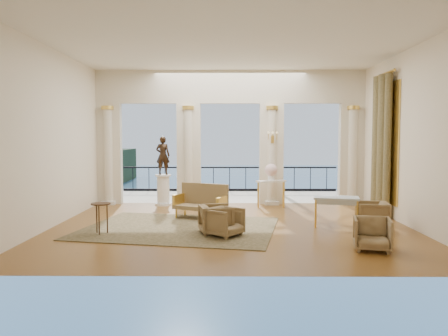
{
  "coord_description": "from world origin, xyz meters",
  "views": [
    {
      "loc": [
        -0.08,
        -10.95,
        2.26
      ],
      "look_at": [
        -0.18,
        0.6,
        1.45
      ],
      "focal_mm": 35.0,
      "sensor_mm": 36.0,
      "label": 1
    }
  ],
  "objects_px": {
    "armchair_b": "(372,232)",
    "armchair_c": "(372,214)",
    "settee": "(202,201)",
    "console_table": "(271,185)",
    "game_table": "(336,200)",
    "side_table": "(101,208)",
    "armchair_a": "(224,221)",
    "pedestal": "(163,190)",
    "statue": "(163,155)",
    "armchair_d": "(216,218)"
  },
  "relations": [
    {
      "from": "statue",
      "to": "pedestal",
      "type": "bearing_deg",
      "value": -39.4
    },
    {
      "from": "statue",
      "to": "settee",
      "type": "bearing_deg",
      "value": 126.74
    },
    {
      "from": "armchair_d",
      "to": "console_table",
      "type": "relative_size",
      "value": 0.76
    },
    {
      "from": "armchair_a",
      "to": "console_table",
      "type": "height_order",
      "value": "console_table"
    },
    {
      "from": "settee",
      "to": "console_table",
      "type": "xyz_separation_m",
      "value": [
        2.12,
        1.92,
        0.25
      ]
    },
    {
      "from": "armchair_a",
      "to": "armchair_b",
      "type": "bearing_deg",
      "value": -74.24
    },
    {
      "from": "armchair_b",
      "to": "game_table",
      "type": "height_order",
      "value": "game_table"
    },
    {
      "from": "console_table",
      "to": "armchair_b",
      "type": "bearing_deg",
      "value": -98.45
    },
    {
      "from": "armchair_b",
      "to": "settee",
      "type": "xyz_separation_m",
      "value": [
        -3.62,
        3.45,
        0.11
      ]
    },
    {
      "from": "statue",
      "to": "game_table",
      "type": "bearing_deg",
      "value": 150.27
    },
    {
      "from": "game_table",
      "to": "side_table",
      "type": "bearing_deg",
      "value": -158.13
    },
    {
      "from": "armchair_a",
      "to": "pedestal",
      "type": "distance_m",
      "value": 5.05
    },
    {
      "from": "armchair_c",
      "to": "armchair_d",
      "type": "height_order",
      "value": "armchair_d"
    },
    {
      "from": "game_table",
      "to": "side_table",
      "type": "xyz_separation_m",
      "value": [
        -5.71,
        -0.93,
        -0.05
      ]
    },
    {
      "from": "settee",
      "to": "console_table",
      "type": "distance_m",
      "value": 2.87
    },
    {
      "from": "armchair_a",
      "to": "side_table",
      "type": "distance_m",
      "value": 2.9
    },
    {
      "from": "game_table",
      "to": "pedestal",
      "type": "bearing_deg",
      "value": 157.25
    },
    {
      "from": "armchair_b",
      "to": "statue",
      "type": "height_order",
      "value": "statue"
    },
    {
      "from": "armchair_a",
      "to": "console_table",
      "type": "distance_m",
      "value": 4.42
    },
    {
      "from": "settee",
      "to": "game_table",
      "type": "bearing_deg",
      "value": 7.3
    },
    {
      "from": "armchair_b",
      "to": "armchair_c",
      "type": "bearing_deg",
      "value": 84.95
    },
    {
      "from": "armchair_d",
      "to": "armchair_c",
      "type": "bearing_deg",
      "value": -94.71
    },
    {
      "from": "armchair_a",
      "to": "side_table",
      "type": "height_order",
      "value": "side_table"
    },
    {
      "from": "armchair_d",
      "to": "statue",
      "type": "relative_size",
      "value": 0.59
    },
    {
      "from": "armchair_b",
      "to": "console_table",
      "type": "height_order",
      "value": "console_table"
    },
    {
      "from": "game_table",
      "to": "pedestal",
      "type": "distance_m",
      "value": 6.01
    },
    {
      "from": "armchair_c",
      "to": "armchair_b",
      "type": "bearing_deg",
      "value": -9.87
    },
    {
      "from": "armchair_b",
      "to": "armchair_c",
      "type": "relative_size",
      "value": 0.98
    },
    {
      "from": "armchair_c",
      "to": "side_table",
      "type": "distance_m",
      "value": 6.58
    },
    {
      "from": "settee",
      "to": "game_table",
      "type": "relative_size",
      "value": 1.31
    },
    {
      "from": "side_table",
      "to": "armchair_b",
      "type": "bearing_deg",
      "value": -13.55
    },
    {
      "from": "armchair_c",
      "to": "game_table",
      "type": "bearing_deg",
      "value": -99.28
    },
    {
      "from": "game_table",
      "to": "statue",
      "type": "distance_m",
      "value": 6.09
    },
    {
      "from": "armchair_a",
      "to": "console_table",
      "type": "xyz_separation_m",
      "value": [
        1.47,
        4.15,
        0.37
      ]
    },
    {
      "from": "game_table",
      "to": "console_table",
      "type": "distance_m",
      "value": 3.31
    },
    {
      "from": "game_table",
      "to": "statue",
      "type": "bearing_deg",
      "value": 157.25
    },
    {
      "from": "game_table",
      "to": "statue",
      "type": "relative_size",
      "value": 0.95
    },
    {
      "from": "pedestal",
      "to": "settee",
      "type": "bearing_deg",
      "value": -58.87
    },
    {
      "from": "console_table",
      "to": "pedestal",
      "type": "bearing_deg",
      "value": 148.73
    },
    {
      "from": "pedestal",
      "to": "side_table",
      "type": "bearing_deg",
      "value": -100.35
    },
    {
      "from": "side_table",
      "to": "armchair_a",
      "type": "bearing_deg",
      "value": -3.73
    },
    {
      "from": "armchair_c",
      "to": "console_table",
      "type": "relative_size",
      "value": 0.75
    },
    {
      "from": "armchair_a",
      "to": "armchair_c",
      "type": "distance_m",
      "value": 3.76
    },
    {
      "from": "armchair_a",
      "to": "armchair_b",
      "type": "xyz_separation_m",
      "value": [
        2.97,
        -1.22,
        0.0
      ]
    },
    {
      "from": "armchair_d",
      "to": "console_table",
      "type": "distance_m",
      "value": 4.21
    },
    {
      "from": "armchair_c",
      "to": "side_table",
      "type": "relative_size",
      "value": 1.02
    },
    {
      "from": "side_table",
      "to": "game_table",
      "type": "bearing_deg",
      "value": 9.28
    },
    {
      "from": "pedestal",
      "to": "side_table",
      "type": "distance_m",
      "value": 4.48
    },
    {
      "from": "settee",
      "to": "game_table",
      "type": "distance_m",
      "value": 3.65
    },
    {
      "from": "game_table",
      "to": "console_table",
      "type": "relative_size",
      "value": 1.22
    }
  ]
}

